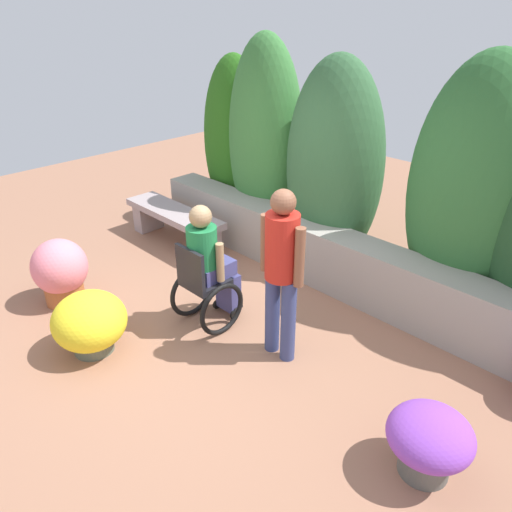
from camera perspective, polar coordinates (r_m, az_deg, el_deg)
The scene contains 9 objects.
ground_plane at distance 5.05m, azimuth -4.48°, elevation -9.84°, with size 13.69×13.69×0.00m, color #9A6950.
stone_retaining_wall at distance 5.92m, azimuth 7.95°, elevation -0.03°, with size 5.46×0.43×0.69m, color #9B958C.
hedge_backdrop at distance 5.86m, azimuth 13.65°, elevation 8.93°, with size 5.62×1.11×2.70m.
stone_bench at distance 6.94m, azimuth -9.28°, elevation 3.96°, with size 1.67×0.45×0.49m.
person_in_wheelchair at distance 5.02m, azimuth -5.53°, elevation -1.61°, with size 0.53×0.66×1.33m.
person_standing_companion at distance 4.39m, azimuth 2.94°, elevation -1.10°, with size 0.49×0.30×1.66m.
flower_pot_purple_near at distance 3.90m, azimuth 19.14°, elevation -19.24°, with size 0.61×0.61×0.54m.
flower_pot_terracotta_by_wall at distance 5.87m, azimuth -21.41°, elevation -1.65°, with size 0.60×0.60×0.75m.
flower_pot_red_accent at distance 5.02m, azimuth -18.43°, elevation -7.29°, with size 0.70×0.70×0.62m.
Camera 1 is at (3.11, -2.54, 3.06)m, focal length 35.04 mm.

